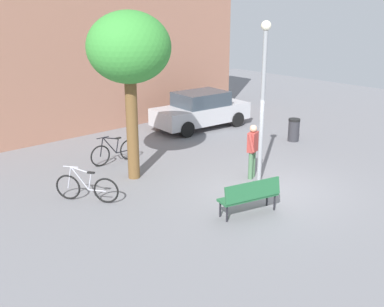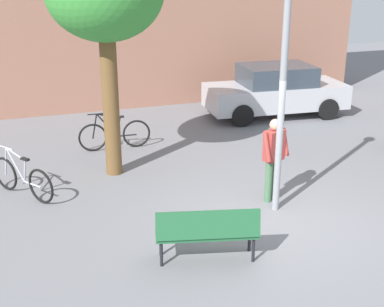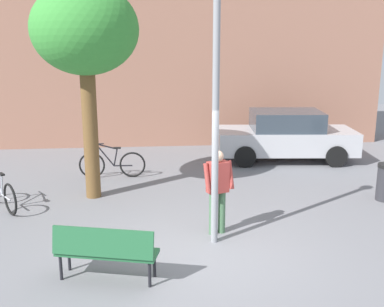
{
  "view_description": "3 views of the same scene",
  "coord_description": "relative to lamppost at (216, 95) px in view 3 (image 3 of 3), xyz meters",
  "views": [
    {
      "loc": [
        -9.84,
        -7.86,
        5.12
      ],
      "look_at": [
        -0.86,
        2.17,
        0.72
      ],
      "focal_mm": 43.33,
      "sensor_mm": 36.0,
      "label": 1
    },
    {
      "loc": [
        -4.2,
        -7.51,
        4.44
      ],
      "look_at": [
        -0.86,
        2.09,
        0.68
      ],
      "focal_mm": 48.52,
      "sensor_mm": 36.0,
      "label": 2
    },
    {
      "loc": [
        -0.89,
        -7.65,
        3.74
      ],
      "look_at": [
        -0.01,
        2.26,
        1.26
      ],
      "focal_mm": 43.67,
      "sensor_mm": 36.0,
      "label": 3
    }
  ],
  "objects": [
    {
      "name": "ground_plane",
      "position": [
        -0.25,
        -0.41,
        -2.75
      ],
      "size": [
        36.0,
        36.0,
        0.0
      ],
      "primitive_type": "plane",
      "color": "slate"
    },
    {
      "name": "building_facade",
      "position": [
        -0.25,
        9.02,
        1.26
      ],
      "size": [
        14.56,
        2.0,
        8.03
      ],
      "primitive_type": "cube",
      "color": "#9E6B56",
      "rests_on": "ground_plane"
    },
    {
      "name": "lamppost",
      "position": [
        0.0,
        0.0,
        0.0
      ],
      "size": [
        0.28,
        0.28,
        4.66
      ],
      "color": "gray",
      "rests_on": "ground_plane"
    },
    {
      "name": "person_by_lamppost",
      "position": [
        0.11,
        0.38,
        -1.79
      ],
      "size": [
        0.63,
        0.43,
        1.67
      ],
      "color": "#47704C",
      "rests_on": "ground_plane"
    },
    {
      "name": "park_bench",
      "position": [
        -1.89,
        -1.29,
        -2.21
      ],
      "size": [
        1.67,
        0.85,
        0.92
      ],
      "color": "#236038",
      "rests_on": "ground_plane"
    },
    {
      "name": "plaza_tree",
      "position": [
        -2.55,
        2.8,
        1.09
      ],
      "size": [
        2.4,
        2.4,
        4.93
      ],
      "color": "brown",
      "rests_on": "ground_plane"
    },
    {
      "name": "bicycle_black",
      "position": [
        -2.23,
        4.37,
        -2.37
      ],
      "size": [
        1.81,
        0.12,
        0.97
      ],
      "color": "black",
      "rests_on": "ground_plane"
    },
    {
      "name": "bicycle_silver",
      "position": [
        -4.52,
        2.2,
        -2.37
      ],
      "size": [
        1.09,
        1.5,
        0.97
      ],
      "color": "black",
      "rests_on": "ground_plane"
    },
    {
      "name": "parked_car_silver",
      "position": [
        3.01,
        5.79,
        -1.98
      ],
      "size": [
        4.32,
        2.07,
        1.55
      ],
      "color": "#B7B7BC",
      "rests_on": "ground_plane"
    }
  ]
}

